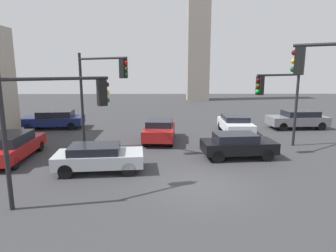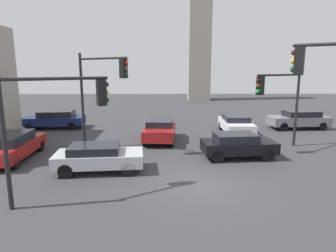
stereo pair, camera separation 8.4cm
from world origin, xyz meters
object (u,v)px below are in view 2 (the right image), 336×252
(car_2, at_px, (160,130))
(car_3, at_px, (98,157))
(car_1, at_px, (10,146))
(car_6, at_px, (238,145))
(traffic_light_2, at_px, (57,109))
(car_7, at_px, (236,124))
(car_0, at_px, (299,119))
(car_4, at_px, (55,119))
(traffic_light_1, at_px, (100,83))
(traffic_light_0, at_px, (279,94))

(car_2, xyz_separation_m, car_3, (-2.80, -5.94, -0.07))
(car_1, height_order, car_6, car_1)
(car_3, xyz_separation_m, car_6, (7.10, 2.06, 0.03))
(traffic_light_2, relative_size, car_7, 1.10)
(car_0, relative_size, car_1, 0.99)
(car_0, relative_size, car_4, 0.96)
(car_2, height_order, car_3, car_2)
(car_0, height_order, car_2, car_0)
(car_4, bearing_deg, car_3, 114.53)
(traffic_light_1, bearing_deg, traffic_light_0, 36.91)
(car_4, bearing_deg, traffic_light_0, 151.37)
(traffic_light_0, xyz_separation_m, traffic_light_2, (-10.42, -6.48, 0.00))
(traffic_light_1, relative_size, car_4, 1.15)
(traffic_light_1, bearing_deg, car_0, 60.00)
(car_1, distance_m, car_6, 12.20)
(traffic_light_1, xyz_separation_m, car_6, (7.57, -1.23, -3.28))
(car_3, bearing_deg, car_7, 39.08)
(traffic_light_0, height_order, traffic_light_2, traffic_light_2)
(car_4, distance_m, car_7, 14.51)
(car_2, distance_m, car_4, 9.76)
(traffic_light_2, bearing_deg, traffic_light_0, 1.82)
(traffic_light_2, distance_m, car_3, 4.02)
(traffic_light_2, xyz_separation_m, car_1, (-4.43, 4.77, -2.62))
(traffic_light_2, bearing_deg, car_2, 38.51)
(traffic_light_0, relative_size, car_6, 1.17)
(car_0, height_order, car_4, car_0)
(traffic_light_1, relative_size, car_3, 1.35)
(car_2, distance_m, car_6, 5.79)
(traffic_light_0, bearing_deg, car_0, -157.93)
(car_7, bearing_deg, car_1, -64.13)
(traffic_light_2, xyz_separation_m, car_3, (0.67, 2.92, -2.68))
(car_0, relative_size, car_2, 1.10)
(traffic_light_0, bearing_deg, traffic_light_1, -32.76)
(car_4, xyz_separation_m, car_7, (14.35, -2.16, -0.03))
(car_2, bearing_deg, car_3, -21.48)
(traffic_light_0, distance_m, car_4, 17.26)
(car_1, bearing_deg, car_6, -90.90)
(traffic_light_1, bearing_deg, car_7, 64.17)
(car_1, height_order, car_4, car_1)
(car_7, bearing_deg, car_0, 108.06)
(car_2, distance_m, car_3, 6.57)
(car_0, bearing_deg, traffic_light_0, 52.49)
(traffic_light_1, relative_size, car_2, 1.32)
(traffic_light_2, height_order, car_4, traffic_light_2)
(car_2, distance_m, car_7, 6.07)
(traffic_light_0, height_order, car_1, traffic_light_0)
(traffic_light_2, distance_m, car_1, 7.02)
(car_0, bearing_deg, traffic_light_1, 20.75)
(traffic_light_0, distance_m, car_7, 5.49)
(car_1, distance_m, car_2, 8.90)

